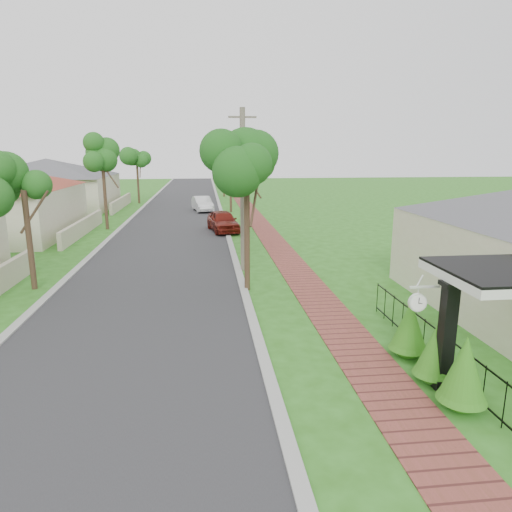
{
  "coord_description": "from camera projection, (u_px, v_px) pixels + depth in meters",
  "views": [
    {
      "loc": [
        -0.76,
        -10.02,
        5.3
      ],
      "look_at": [
        1.06,
        6.28,
        1.5
      ],
      "focal_mm": 32.0,
      "sensor_mm": 36.0,
      "label": 1
    }
  ],
  "objects": [
    {
      "name": "kerb_left",
      "position": [
        115.0,
        234.0,
        29.62
      ],
      "size": [
        0.3,
        120.0,
        0.1
      ],
      "primitive_type": "cube",
      "color": "#9E9E99",
      "rests_on": "ground"
    },
    {
      "name": "station_clock",
      "position": [
        418.0,
        301.0,
        10.39
      ],
      "size": [
        0.71,
        0.13,
        0.6
      ],
      "color": "white",
      "rests_on": "ground"
    },
    {
      "name": "hedge_row",
      "position": [
        434.0,
        352.0,
        10.59
      ],
      "size": [
        0.89,
        3.45,
        1.7
      ],
      "color": "#1E6F16",
      "rests_on": "ground"
    },
    {
      "name": "near_tree",
      "position": [
        247.0,
        172.0,
        16.82
      ],
      "size": [
        2.21,
        2.21,
        5.68
      ],
      "color": "#382619",
      "rests_on": "ground"
    },
    {
      "name": "street_trees",
      "position": [
        177.0,
        161.0,
        35.63
      ],
      "size": [
        10.7,
        37.65,
        5.89
      ],
      "color": "#382619",
      "rests_on": "ground"
    },
    {
      "name": "parked_car_red",
      "position": [
        223.0,
        221.0,
        30.38
      ],
      "size": [
        2.34,
        4.32,
        1.4
      ],
      "primitive_type": "imported",
      "rotation": [
        0.0,
        0.0,
        0.17
      ],
      "color": "maroon",
      "rests_on": "ground"
    },
    {
      "name": "kerb_right",
      "position": [
        227.0,
        232.0,
        30.41
      ],
      "size": [
        0.3,
        120.0,
        0.1
      ],
      "primitive_type": "cube",
      "color": "#9E9E99",
      "rests_on": "ground"
    },
    {
      "name": "sidewalk",
      "position": [
        266.0,
        231.0,
        30.69
      ],
      "size": [
        1.5,
        120.0,
        0.03
      ],
      "primitive_type": "cube",
      "color": "brown",
      "rests_on": "ground"
    },
    {
      "name": "ground",
      "position": [
        241.0,
        376.0,
        10.98
      ],
      "size": [
        160.0,
        160.0,
        0.0
      ],
      "primitive_type": "plane",
      "color": "#2B6518",
      "rests_on": "ground"
    },
    {
      "name": "far_house_grey",
      "position": [
        49.0,
        184.0,
        41.74
      ],
      "size": [
        15.56,
        15.56,
        4.6
      ],
      "color": "beige",
      "rests_on": "ground"
    },
    {
      "name": "road",
      "position": [
        172.0,
        233.0,
        30.01
      ],
      "size": [
        7.0,
        120.0,
        0.02
      ],
      "primitive_type": "cube",
      "color": "#28282B",
      "rests_on": "ground"
    },
    {
      "name": "picket_fence",
      "position": [
        436.0,
        346.0,
        11.39
      ],
      "size": [
        0.03,
        8.02,
        1.0
      ],
      "color": "black",
      "rests_on": "ground"
    },
    {
      "name": "parked_car_white",
      "position": [
        202.0,
        204.0,
        40.62
      ],
      "size": [
        2.1,
        4.14,
        1.3
      ],
      "primitive_type": "imported",
      "rotation": [
        0.0,
        0.0,
        0.19
      ],
      "color": "silver",
      "rests_on": "ground"
    },
    {
      "name": "porch_post",
      "position": [
        446.0,
        341.0,
        10.25
      ],
      "size": [
        0.48,
        0.48,
        2.52
      ],
      "color": "black",
      "rests_on": "ground"
    },
    {
      "name": "utility_pole",
      "position": [
        243.0,
        190.0,
        19.94
      ],
      "size": [
        1.2,
        0.24,
        7.08
      ],
      "color": "#6D6255",
      "rests_on": "ground"
    }
  ]
}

